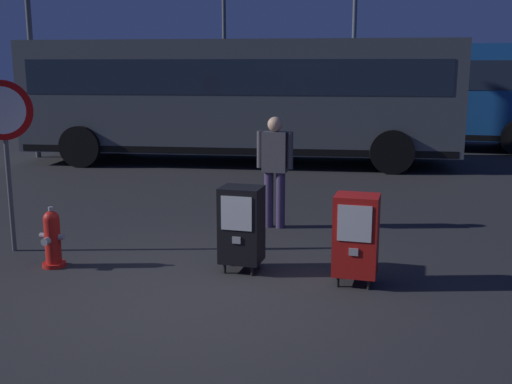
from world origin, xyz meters
TOP-DOWN VIEW (x-y plane):
  - ground_plane at (0.00, 0.00)m, footprint 60.00×60.00m
  - fire_hydrant at (-2.04, 0.42)m, footprint 0.33×0.31m
  - newspaper_box_primary at (1.56, 0.77)m, footprint 0.48×0.42m
  - newspaper_box_secondary at (0.21, 0.87)m, footprint 0.48×0.42m
  - stop_sign at (-2.92, 0.84)m, footprint 0.71×0.31m
  - pedestrian at (0.11, 2.95)m, footprint 0.55×0.22m
  - bus_near at (-2.26, 8.97)m, footprint 10.74×3.92m
  - bus_far at (1.03, 13.26)m, footprint 10.57×3.03m
  - street_light_near_right at (-4.79, 15.49)m, footprint 0.32×0.32m
  - street_light_far_left at (-0.09, 14.42)m, footprint 0.32×0.32m

SIDE VIEW (x-z plane):
  - ground_plane at x=0.00m, z-range 0.00..0.00m
  - fire_hydrant at x=-2.04m, z-range -0.02..0.72m
  - newspaper_box_primary at x=1.56m, z-range 0.06..1.08m
  - newspaper_box_secondary at x=0.21m, z-range 0.06..1.08m
  - pedestrian at x=0.11m, z-range 0.11..1.78m
  - stop_sign at x=-2.92m, z-range 0.49..2.72m
  - bus_near at x=-2.26m, z-range 0.21..3.21m
  - bus_far at x=1.03m, z-range 0.21..3.21m
  - street_light_far_left at x=-0.09m, z-range 0.56..7.77m
  - street_light_near_right at x=-4.79m, z-range 0.57..8.03m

